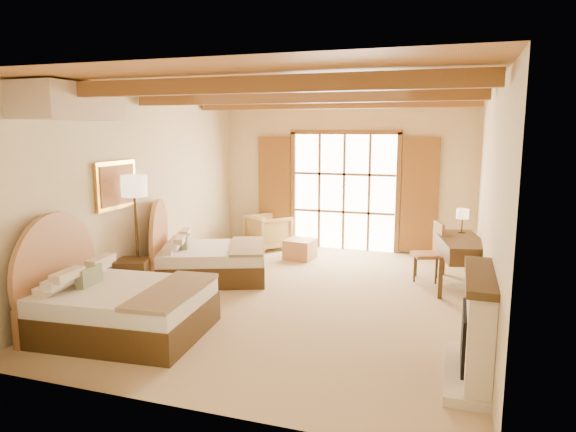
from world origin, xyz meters
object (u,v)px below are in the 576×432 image
at_px(bed_far, 204,257).
at_px(desk, 460,261).
at_px(bed_near, 113,302).
at_px(nightstand, 133,277).
at_px(armchair, 269,232).

xyz_separation_m(bed_far, desk, (4.30, 0.85, 0.07)).
height_order(bed_near, nightstand, bed_near).
distance_m(nightstand, desk, 5.33).
bearing_deg(armchair, bed_near, 125.69).
xyz_separation_m(bed_far, armchair, (0.30, 2.48, 0.00)).
distance_m(bed_far, desk, 4.38).
height_order(bed_near, armchair, bed_near).
bearing_deg(nightstand, bed_far, 43.48).
distance_m(bed_near, bed_far, 2.60).
xyz_separation_m(armchair, desk, (4.00, -1.63, 0.07)).
bearing_deg(nightstand, armchair, 56.51).
bearing_deg(bed_near, bed_far, 86.50).
relative_size(nightstand, armchair, 0.70).
height_order(bed_far, armchair, bed_far).
xyz_separation_m(bed_near, bed_far, (-0.05, 2.60, -0.03)).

